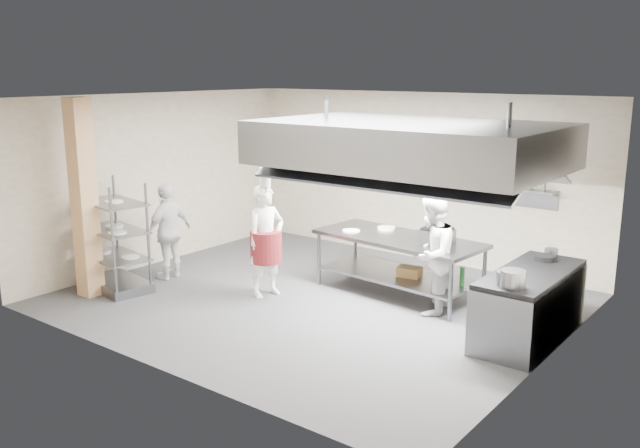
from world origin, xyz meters
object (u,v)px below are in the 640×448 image
Objects in this scene: cooking_range at (529,307)px; griddle at (437,237)px; chef_plating at (169,231)px; island at (398,265)px; chef_line at (432,255)px; pass_rack at (115,236)px; chef_head at (266,241)px; stockpot at (513,279)px.

griddle is (-1.58, 0.44, 0.60)m from cooking_range.
island is at bearing 111.00° from chef_plating.
griddle is at bearing 164.37° from cooking_range.
island is at bearing -128.17° from chef_line.
chef_plating is (0.20, 0.90, -0.07)m from pass_rack.
chef_plating is (-5.68, -1.08, 0.37)m from cooking_range.
chef_head is 2.50m from chef_line.
cooking_range is (5.88, 1.98, -0.44)m from pass_rack.
pass_rack is at bearing -16.25° from chef_plating.
griddle is (2.24, 1.21, 0.17)m from chef_head.
griddle is at bearing -48.26° from chef_head.
chef_plating is at bearing -169.26° from cooking_range.
griddle is at bearing -0.04° from island.
pass_rack reaches higher than stockpot.
island is at bearing 167.49° from cooking_range.
cooking_range is 1.17× the size of chef_line.
stockpot is (0.05, -0.75, 0.58)m from cooking_range.
island is 1.52× the size of chef_line.
stockpot is at bearing 89.58° from chef_plating.
stockpot reaches higher than cooking_range.
stockpot is at bearing -23.56° from island.
cooking_range is 4.38× the size of griddle.
chef_line is at bearing 101.72° from chef_plating.
stockpot is at bearing 21.41° from pass_rack.
chef_plating is 4.38m from griddle.
cooking_range is at bearing -22.36° from griddle.
chef_head is (-1.56, -1.27, 0.40)m from island.
pass_rack is 2.39m from chef_head.
chef_line is at bearing 151.12° from stockpot.
chef_line reaches higher than griddle.
island is 4.41m from pass_rack.
chef_head is at bearing 40.06° from pass_rack.
island is 3.79m from chef_plating.
chef_plating reaches higher than griddle.
chef_line is 0.41m from griddle.
griddle reaches higher than island.
stockpot is (1.62, -1.19, -0.02)m from griddle.
pass_rack reaches higher than chef_line.
island is 1.52× the size of chef_head.
cooking_range is (2.25, -0.50, -0.04)m from island.
cooking_range is at bearing 28.27° from pass_rack.
griddle is at bearing 39.02° from pass_rack.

